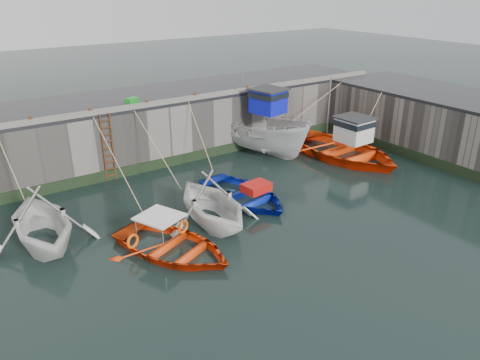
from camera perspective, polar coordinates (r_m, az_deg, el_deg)
ground at (r=15.78m, az=4.46°, el=-10.14°), size 120.00×120.00×0.00m
quay_back at (r=25.21m, az=-13.46°, el=6.07°), size 30.00×5.00×3.00m
quay_right at (r=27.13m, az=25.85°, el=5.57°), size 5.00×15.00×3.00m
road_back at (r=24.81m, az=-13.80°, el=9.55°), size 30.00×5.00×0.16m
road_right at (r=26.76m, az=26.44°, el=8.78°), size 5.00×15.00×0.16m
kerb_back at (r=22.64m, az=-11.64°, el=8.94°), size 30.00×0.30×0.20m
algae_back at (r=23.37m, az=-10.87°, el=1.69°), size 30.00×0.08×0.50m
algae_right at (r=25.41m, az=22.40°, el=2.07°), size 0.08×15.00×0.50m
ladder at (r=22.23m, az=-15.78°, el=3.78°), size 0.51×0.08×3.20m
boat_near_white at (r=18.18m, az=-22.70°, el=-7.22°), size 4.12×4.74×2.45m
boat_near_white_rope at (r=21.23m, az=-24.81°, el=-3.16°), size 0.04×3.20×3.10m
boat_near_blue at (r=16.50m, az=-8.18°, el=-8.70°), size 4.88×5.57×0.96m
boat_near_blue_rope at (r=20.57m, az=-14.41°, el=-2.46°), size 0.04×5.56×3.10m
boat_near_blacktrim at (r=18.19m, az=-3.43°, el=-5.25°), size 4.16×4.75×2.38m
boat_near_blacktrim_rope at (r=21.75m, az=-9.48°, el=-0.58°), size 0.04×4.66×3.10m
boat_near_navy at (r=20.03m, az=0.42°, el=-2.39°), size 3.86×5.03×0.97m
boat_near_navy_rope at (r=23.08m, az=-5.12°, el=1.08°), size 0.04×3.84×3.10m
boat_far_white at (r=25.47m, az=2.41°, el=5.91°), size 3.93×7.12×5.60m
boat_far_orange at (r=25.25m, az=12.49°, el=3.66°), size 5.14×6.97×4.40m
fish_crate at (r=23.22m, az=-13.04°, el=9.34°), size 0.70×0.59×0.33m
bollard_a at (r=21.38m, az=-24.18°, el=6.66°), size 0.18×0.18×0.28m
bollard_b at (r=21.92m, az=-17.79°, el=7.96°), size 0.18×0.18×0.28m
bollard_c at (r=22.80m, az=-11.29°, el=9.17°), size 0.18×0.18×0.28m
bollard_d at (r=23.90m, az=-5.50°, el=10.15°), size 0.18×0.18×0.28m
bollard_e at (r=25.56m, az=0.88°, el=11.10°), size 0.18×0.18×0.28m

